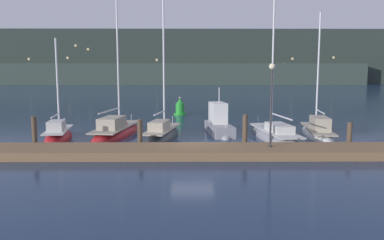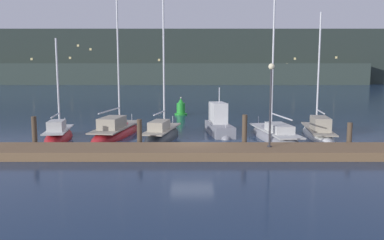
{
  "view_description": "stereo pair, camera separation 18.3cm",
  "coord_description": "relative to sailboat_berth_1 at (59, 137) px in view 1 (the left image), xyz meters",
  "views": [
    {
      "loc": [
        -0.18,
        -21.28,
        4.34
      ],
      "look_at": [
        0.0,
        3.39,
        1.2
      ],
      "focal_mm": 35.0,
      "sensor_mm": 36.0,
      "label": 1
    },
    {
      "loc": [
        -0.0,
        -21.28,
        4.34
      ],
      "look_at": [
        0.0,
        3.39,
        1.2
      ],
      "focal_mm": 35.0,
      "sensor_mm": 36.0,
      "label": 2
    }
  ],
  "objects": [
    {
      "name": "dock_lamppost",
      "position": [
        12.82,
        -4.81,
        3.21
      ],
      "size": [
        0.32,
        0.32,
        4.36
      ],
      "color": "#2D2D33",
      "rests_on": "dock"
    },
    {
      "name": "mooring_pile_2",
      "position": [
        11.72,
        -3.23,
        0.86
      ],
      "size": [
        0.28,
        0.28,
        1.98
      ],
      "primitive_type": "cylinder",
      "color": "#4C3D2D",
      "rests_on": "ground"
    },
    {
      "name": "dock",
      "position": [
        8.74,
        -4.88,
        0.1
      ],
      "size": [
        24.95,
        2.8,
        0.45
      ],
      "primitive_type": "cube",
      "color": "brown",
      "rests_on": "ground"
    },
    {
      "name": "mooring_pile_3",
      "position": [
        17.68,
        -3.23,
        0.64
      ],
      "size": [
        0.28,
        0.28,
        1.53
      ],
      "primitive_type": "cylinder",
      "color": "#4C3D2D",
      "rests_on": "ground"
    },
    {
      "name": "ground_plane",
      "position": [
        8.74,
        -2.88,
        -0.13
      ],
      "size": [
        400.0,
        400.0,
        0.0
      ],
      "primitive_type": "plane",
      "color": "#192D4C"
    },
    {
      "name": "sailboat_berth_5",
      "position": [
        14.16,
        0.09,
        -0.02
      ],
      "size": [
        2.73,
        8.1,
        12.71
      ],
      "color": "gray",
      "rests_on": "ground"
    },
    {
      "name": "sailboat_berth_2",
      "position": [
        3.45,
        1.73,
        0.01
      ],
      "size": [
        3.1,
        8.21,
        11.1
      ],
      "color": "red",
      "rests_on": "ground"
    },
    {
      "name": "channel_buoy",
      "position": [
        7.59,
        14.23,
        0.55
      ],
      "size": [
        1.31,
        1.31,
        1.85
      ],
      "color": "green",
      "rests_on": "ground"
    },
    {
      "name": "sailboat_berth_3",
      "position": [
        6.79,
        0.0,
        -0.01
      ],
      "size": [
        2.74,
        6.62,
        9.94
      ],
      "color": "#2D3338",
      "rests_on": "ground"
    },
    {
      "name": "hillside_backdrop",
      "position": [
        7.58,
        121.34,
        9.18
      ],
      "size": [
        240.0,
        23.0,
        20.17
      ],
      "color": "#28332D",
      "rests_on": "ground"
    },
    {
      "name": "sailboat_berth_6",
      "position": [
        17.48,
        1.47,
        0.03
      ],
      "size": [
        2.86,
        7.68,
        9.05
      ],
      "color": "white",
      "rests_on": "ground"
    },
    {
      "name": "sailboat_berth_1",
      "position": [
        0.0,
        0.0,
        0.0
      ],
      "size": [
        2.36,
        5.36,
        7.22
      ],
      "color": "red",
      "rests_on": "ground"
    },
    {
      "name": "motorboat_berth_4",
      "position": [
        10.66,
        2.06,
        0.26
      ],
      "size": [
        2.08,
        5.01,
        3.93
      ],
      "color": "gray",
      "rests_on": "ground"
    },
    {
      "name": "mooring_pile_1",
      "position": [
        5.76,
        -3.23,
        0.73
      ],
      "size": [
        0.28,
        0.28,
        1.72
      ],
      "primitive_type": "cylinder",
      "color": "#4C3D2D",
      "rests_on": "ground"
    },
    {
      "name": "mooring_pile_0",
      "position": [
        -0.2,
        -3.23,
        0.81
      ],
      "size": [
        0.28,
        0.28,
        1.88
      ],
      "primitive_type": "cylinder",
      "color": "#4C3D2D",
      "rests_on": "ground"
    }
  ]
}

